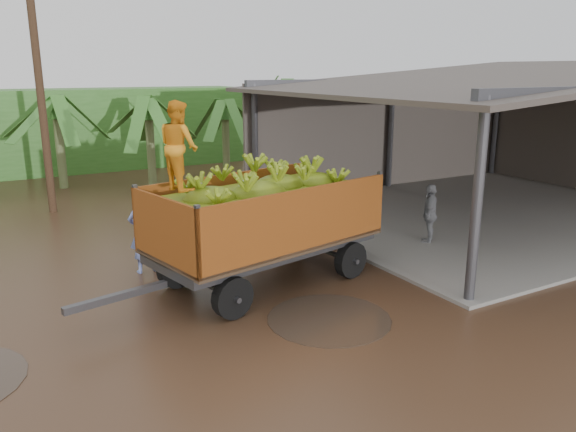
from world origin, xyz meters
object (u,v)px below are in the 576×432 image
object	(u,v)px
banana_trailer	(263,217)
man_blue	(144,231)
man_grey	(430,214)
utility_pole	(38,74)

from	to	relation	value
banana_trailer	man_blue	xyz separation A→B (m)	(-2.00, 1.89, -0.51)
banana_trailer	man_grey	world-z (taller)	banana_trailer
banana_trailer	utility_pole	bearing A→B (deg)	97.32
banana_trailer	man_blue	world-z (taller)	banana_trailer
utility_pole	man_grey	bearing A→B (deg)	-46.63
utility_pole	man_blue	bearing A→B (deg)	-81.30
banana_trailer	man_grey	distance (m)	5.06
man_blue	man_grey	size ratio (longest dim) A/B	1.19
man_grey	utility_pole	xyz separation A→B (m)	(-8.08, 8.55, 3.50)
man_blue	banana_trailer	bearing A→B (deg)	137.90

